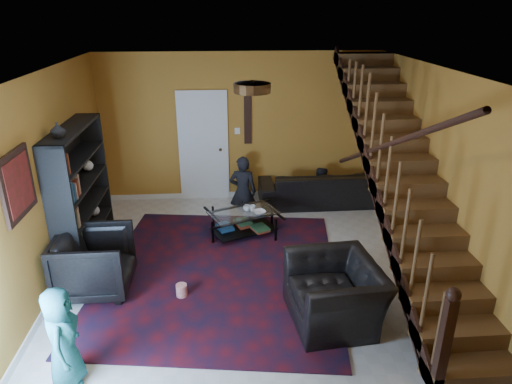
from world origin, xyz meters
TOP-DOWN VIEW (x-y plane):
  - floor at (0.00, 0.00)m, footprint 5.50×5.50m
  - room at (-1.33, 1.33)m, footprint 5.50×5.50m
  - staircase at (2.12, -0.00)m, footprint 0.95×5.02m
  - bookshelf at (-2.40, 0.60)m, footprint 0.35×1.80m
  - door at (-0.70, 2.73)m, footprint 0.82×0.05m
  - framed_picture at (-2.57, -0.90)m, footprint 0.04×0.74m
  - wall_hanging at (0.15, 2.73)m, footprint 0.14×0.03m
  - ceiling_fixture at (0.00, -0.80)m, footprint 0.40×0.40m
  - rug at (-0.43, -0.07)m, footprint 3.74×4.14m
  - sofa at (1.44, 2.30)m, footprint 2.20×0.87m
  - armchair_left at (-2.05, -0.37)m, footprint 0.94×0.92m
  - armchair_right at (0.95, -1.19)m, footprint 1.13×1.25m
  - person_adult_a at (0.02, 2.35)m, footprint 0.56×0.41m
  - person_adult_b at (1.50, 2.35)m, footprint 0.61×0.51m
  - person_child at (-1.95, -1.98)m, footprint 0.41×0.57m
  - coffee_table at (-0.03, 1.09)m, footprint 1.23×1.00m
  - cup_a at (0.03, 1.15)m, footprint 0.14×0.14m
  - cup_b at (0.13, 1.14)m, footprint 0.12×0.12m
  - bowl at (0.23, 1.02)m, footprint 0.27×0.27m
  - vase at (-2.41, 0.10)m, footprint 0.18×0.18m
  - popcorn_bucket at (-0.92, -0.61)m, footprint 0.18×0.18m

SIDE VIEW (x-z plane):
  - floor at x=0.00m, z-range 0.00..0.00m
  - rug at x=-0.43m, z-range 0.00..0.02m
  - room at x=-1.33m, z-range -2.70..2.80m
  - popcorn_bucket at x=-0.92m, z-range 0.02..0.19m
  - person_adult_b at x=1.50m, z-range -0.45..0.71m
  - coffee_table at x=-0.03m, z-range 0.03..0.44m
  - person_adult_a at x=0.02m, z-range -0.45..0.96m
  - sofa at x=1.44m, z-range 0.00..0.64m
  - armchair_right at x=0.95m, z-range 0.00..0.75m
  - armchair_left at x=-2.05m, z-range 0.00..0.86m
  - bowl at x=0.23m, z-range 0.41..0.46m
  - cup_a at x=0.03m, z-range 0.41..0.50m
  - cup_b at x=0.13m, z-range 0.41..0.50m
  - person_child at x=-1.95m, z-range 0.00..1.09m
  - bookshelf at x=-2.40m, z-range -0.04..1.96m
  - door at x=-0.70m, z-range 0.00..2.05m
  - staircase at x=2.12m, z-range -0.19..2.99m
  - wall_hanging at x=0.15m, z-range 1.10..2.00m
  - framed_picture at x=-2.57m, z-range 1.38..2.12m
  - vase at x=-2.41m, z-range 2.00..2.19m
  - ceiling_fixture at x=0.00m, z-range 2.69..2.79m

